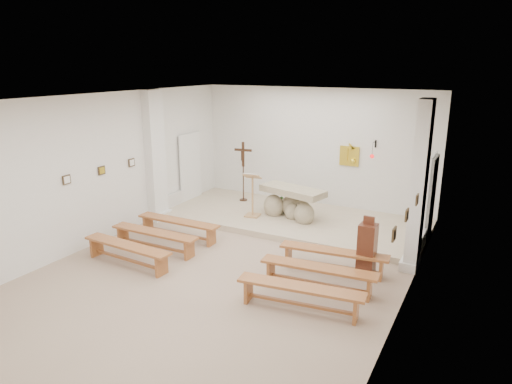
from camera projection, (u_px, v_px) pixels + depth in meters
The scene contains 29 objects.
ground at pixel (224, 271), 9.41m from camera, with size 7.00×10.00×0.00m, color tan.
wall_left at pixel (94, 171), 10.51m from camera, with size 0.02×10.00×3.50m, color white.
wall_right at pixel (406, 217), 7.36m from camera, with size 0.02×10.00×3.50m, color white.
wall_back at pixel (314, 149), 13.17m from camera, with size 7.00×0.02×3.50m, color white.
ceiling at pixel (221, 100), 8.46m from camera, with size 7.00×10.00×0.02m, color silver.
sanctuary_platform at pixel (292, 219), 12.36m from camera, with size 6.98×3.00×0.15m, color #C3B496.
pilaster_left at pixel (155, 156), 12.16m from camera, with size 0.26×0.55×3.50m, color white.
pilaster_right at pixel (419, 187), 9.11m from camera, with size 0.26×0.55×3.50m, color white.
gold_wall_relief at pixel (349, 156), 12.70m from camera, with size 0.55×0.04×0.55m, color gold.
sanctuary_lamp at pixel (372, 154), 12.13m from camera, with size 0.11×0.36×0.44m.
station_frame_left_front at pixel (67, 180), 9.83m from camera, with size 0.03×0.20×0.20m, color #3C2E1A.
station_frame_left_mid at pixel (102, 170), 10.68m from camera, with size 0.03×0.20×0.20m, color #3C2E1A.
station_frame_left_rear at pixel (132, 163), 11.53m from camera, with size 0.03×0.20×0.20m, color #3C2E1A.
station_frame_right_front at pixel (394, 234), 6.69m from camera, with size 0.03×0.20×0.20m, color #3C2E1A.
station_frame_right_mid at pixel (407, 215), 7.54m from camera, with size 0.03×0.20×0.20m, color #3C2E1A.
station_frame_right_rear at pixel (417, 200), 8.39m from camera, with size 0.03×0.20×0.20m, color #3C2E1A.
radiator_left at pixel (173, 202), 13.18m from camera, with size 0.10×0.85×0.52m, color silver.
radiator_right at pixel (420, 245), 10.08m from camera, with size 0.10×0.85×0.52m, color silver.
altar at pixel (292, 205), 12.16m from camera, with size 1.87×1.08×0.91m.
lectern at pixel (252, 195), 12.18m from camera, with size 0.49×0.43×1.23m.
crucifix_stand at pixel (243, 167), 13.50m from camera, with size 0.54×0.23×1.78m.
potted_plant at pixel (283, 202), 12.76m from camera, with size 0.44×0.38×0.49m, color #2E5622.
donation_pedestal at pixel (367, 250), 9.10m from camera, with size 0.34×0.34×1.25m.
bench_left_front at pixel (178, 225), 11.11m from camera, with size 2.22×0.35×0.47m.
bench_right_front at pixel (334, 255), 9.32m from camera, with size 2.25×0.60×0.47m.
bench_left_second at pixel (154, 236), 10.36m from camera, with size 2.23×0.37×0.47m.
bench_right_second at pixel (318, 272), 8.58m from camera, with size 2.24×0.54×0.47m.
bench_left_third at pixel (127, 249), 9.62m from camera, with size 2.24×0.47×0.47m.
bench_right_third at pixel (300, 292), 7.83m from camera, with size 2.25×0.63×0.47m.
Camera 1 is at (4.63, -7.29, 4.13)m, focal length 32.00 mm.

